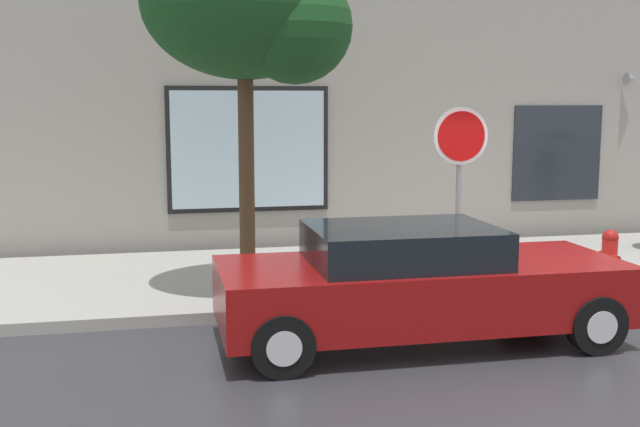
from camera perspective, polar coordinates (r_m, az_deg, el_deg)
The scene contains 7 objects.
ground_plane at distance 9.48m, azimuth 14.40°, elevation -8.38°, with size 60.00×60.00×0.00m, color #333338.
sidewalk at distance 12.13m, azimuth 8.10°, elevation -4.17°, with size 20.00×4.00×0.15m, color #A3A099.
building_facade at distance 14.23m, azimuth 4.79°, elevation 11.51°, with size 20.00×0.67×7.00m.
parked_car at distance 8.68m, azimuth 7.21°, elevation -5.17°, with size 4.50×1.83×1.32m.
fire_hydrant at distance 11.80m, azimuth 20.61°, elevation -2.89°, with size 0.30×0.44×0.72m.
street_tree at distance 10.21m, azimuth -4.87°, elevation 14.92°, with size 2.66×2.26×4.80m.
stop_sign at distance 10.44m, azimuth 10.31°, elevation 3.79°, with size 0.76×0.10×2.45m.
Camera 1 is at (-4.12, -8.11, 2.68)m, focal length 43.28 mm.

